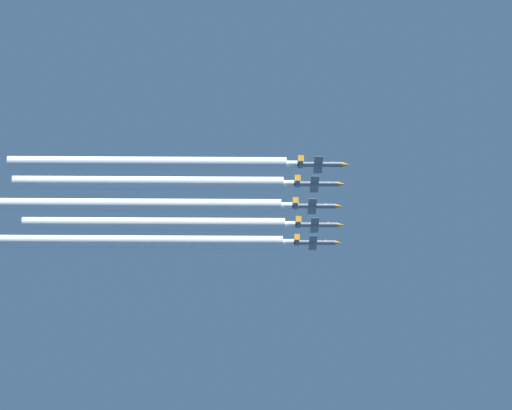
{
  "coord_description": "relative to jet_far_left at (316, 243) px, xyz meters",
  "views": [
    {
      "loc": [
        390.97,
        -18.07,
        2.65
      ],
      "look_at": [
        0.08,
        -14.28,
        193.39
      ],
      "focal_mm": 130.13,
      "sensor_mm": 36.0,
      "label": 1
    }
  ],
  "objects": [
    {
      "name": "smoke_trail_inner_right",
      "position": [
        32.92,
        -38.62,
        -0.43
      ],
      "size": [
        3.16,
        64.59,
        3.16
      ],
      "color": "white"
    },
    {
      "name": "smoke_trail_far_left",
      "position": [
        -0.0,
        -41.68,
        -0.03
      ],
      "size": [
        3.16,
        72.43,
        3.16
      ],
      "color": "white"
    },
    {
      "name": "smoke_trail_far_right",
      "position": [
        42.83,
        -38.41,
        -0.51
      ],
      "size": [
        3.16,
        65.06,
        3.16
      ],
      "color": "white"
    },
    {
      "name": "jet_far_right",
      "position": [
        42.83,
        -0.41,
        -0.48
      ],
      "size": [
        8.23,
        11.99,
        2.88
      ],
      "color": "slate"
    },
    {
      "name": "jet_inner_right",
      "position": [
        32.92,
        -0.85,
        -0.41
      ],
      "size": [
        8.23,
        11.99,
        2.88
      ],
      "color": "slate"
    },
    {
      "name": "smoke_trail_inner_left",
      "position": [
        11.3,
        -38.18,
        -0.56
      ],
      "size": [
        3.16,
        65.46,
        3.16
      ],
      "color": "white"
    },
    {
      "name": "jet_inner_left",
      "position": [
        11.3,
        0.01,
        -0.53
      ],
      "size": [
        8.23,
        11.99,
        2.88
      ],
      "color": "slate"
    },
    {
      "name": "jet_center",
      "position": [
        21.4,
        -0.96,
        -0.45
      ],
      "size": [
        8.23,
        11.99,
        2.88
      ],
      "color": "slate"
    },
    {
      "name": "smoke_trail_center",
      "position": [
        21.4,
        -40.75,
        -0.48
      ],
      "size": [
        3.16,
        68.63,
        3.16
      ],
      "color": "white"
    },
    {
      "name": "jet_far_left",
      "position": [
        0.0,
        0.0,
        0.0
      ],
      "size": [
        8.23,
        11.99,
        2.88
      ],
      "color": "slate"
    }
  ]
}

